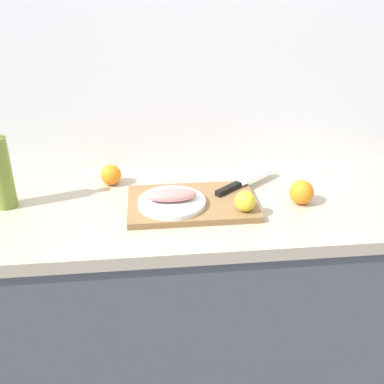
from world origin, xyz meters
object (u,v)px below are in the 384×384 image
(white_plate, at_px, (172,202))
(cutting_board, at_px, (192,203))
(fish_fillet, at_px, (172,195))
(lemon_0, at_px, (245,201))
(olive_oil_bottle, at_px, (1,171))
(chef_knife, at_px, (239,184))

(white_plate, bearing_deg, cutting_board, 16.89)
(fish_fillet, distance_m, lemon_0, 0.23)
(lemon_0, xyz_separation_m, olive_oil_bottle, (-0.74, 0.14, 0.07))
(cutting_board, xyz_separation_m, white_plate, (-0.07, -0.02, 0.02))
(cutting_board, xyz_separation_m, fish_fillet, (-0.07, -0.02, 0.04))
(chef_knife, xyz_separation_m, olive_oil_bottle, (-0.75, -0.02, 0.09))
(cutting_board, distance_m, olive_oil_bottle, 0.60)
(white_plate, xyz_separation_m, lemon_0, (0.22, -0.06, 0.02))
(cutting_board, relative_size, chef_knife, 1.68)
(olive_oil_bottle, bearing_deg, white_plate, -8.80)
(chef_knife, distance_m, lemon_0, 0.17)
(fish_fillet, bearing_deg, white_plate, -90.00)
(white_plate, height_order, lemon_0, lemon_0)
(fish_fillet, relative_size, olive_oil_bottle, 0.54)
(fish_fillet, height_order, lemon_0, lemon_0)
(white_plate, xyz_separation_m, chef_knife, (0.23, 0.11, 0.00))
(olive_oil_bottle, bearing_deg, fish_fillet, -8.80)
(cutting_board, height_order, fish_fillet, fish_fillet)
(fish_fillet, xyz_separation_m, chef_knife, (0.23, 0.11, -0.02))
(chef_knife, bearing_deg, white_plate, 165.03)
(cutting_board, relative_size, lemon_0, 6.37)
(cutting_board, bearing_deg, chef_knife, 27.07)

